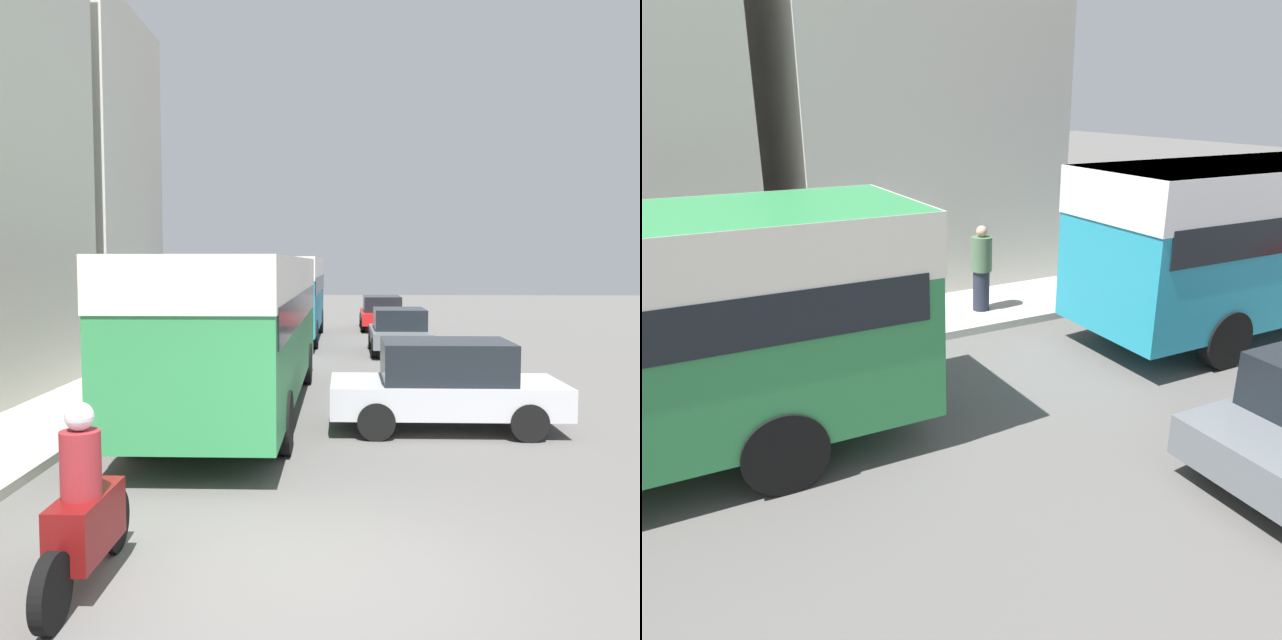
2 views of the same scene
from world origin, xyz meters
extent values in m
cube|color=beige|center=(-9.69, 15.63, 5.31)|extent=(6.97, 6.01, 10.62)
cylinder|color=black|center=(-2.96, 10.78, 0.50)|extent=(0.28, 1.00, 1.00)
cylinder|color=black|center=(-0.70, 10.78, 0.50)|extent=(0.28, 1.00, 1.00)
cylinder|color=black|center=(-3.07, 17.99, 0.50)|extent=(0.28, 1.00, 1.00)
cylinder|color=black|center=(-0.81, 17.99, 0.50)|extent=(0.28, 1.00, 1.00)
cylinder|color=black|center=(1.19, 15.57, 0.32)|extent=(0.22, 0.64, 0.64)
cylinder|color=#232838|center=(-4.86, 15.64, 0.56)|extent=(0.33, 0.33, 0.82)
cylinder|color=#4C6B4C|center=(-4.86, 15.64, 1.32)|extent=(0.42, 0.42, 0.69)
sphere|color=tan|center=(-4.86, 15.64, 1.77)|extent=(0.22, 0.22, 0.22)
camera|label=1|loc=(0.26, -6.51, 2.95)|focal=40.00mm
camera|label=2|loc=(5.66, 9.74, 4.29)|focal=35.00mm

